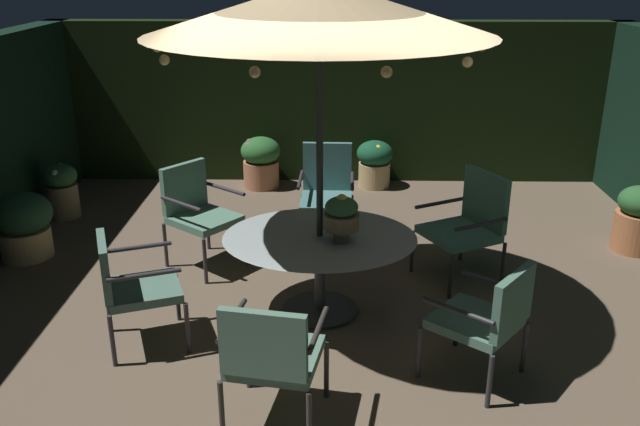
{
  "coord_description": "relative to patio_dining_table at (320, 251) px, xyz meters",
  "views": [
    {
      "loc": [
        -0.04,
        -5.07,
        2.89
      ],
      "look_at": [
        -0.15,
        0.14,
        0.88
      ],
      "focal_mm": 37.47,
      "sensor_mm": 36.0,
      "label": 1
    }
  ],
  "objects": [
    {
      "name": "patio_chair_north",
      "position": [
        -1.45,
        -0.55,
        -0.03
      ],
      "size": [
        0.74,
        0.72,
        0.92
      ],
      "color": "#322E34",
      "rests_on": "ground_plane"
    },
    {
      "name": "potted_plant_front_corner",
      "position": [
        -0.85,
        3.35,
        -0.22
      ],
      "size": [
        0.52,
        0.52,
        0.68
      ],
      "color": "#AD6D4E",
      "rests_on": "ground_plane"
    },
    {
      "name": "patio_chair_northeast",
      "position": [
        -0.27,
        -1.53,
        -0.02
      ],
      "size": [
        0.69,
        0.69,
        0.95
      ],
      "color": "#312E2C",
      "rests_on": "ground_plane"
    },
    {
      "name": "potted_plant_right_near",
      "position": [
        -3.02,
        1.08,
        -0.21
      ],
      "size": [
        0.61,
        0.61,
        0.68
      ],
      "color": "tan",
      "rests_on": "ground_plane"
    },
    {
      "name": "patio_chair_southeast",
      "position": [
        1.39,
        0.73,
        -0.0
      ],
      "size": [
        0.85,
        0.86,
        1.02
      ],
      "color": "#282B2D",
      "rests_on": "ground_plane"
    },
    {
      "name": "potted_plant_left_far",
      "position": [
        3.27,
        1.37,
        -0.22
      ],
      "size": [
        0.46,
        0.46,
        0.7
      ],
      "color": "#AE693F",
      "rests_on": "ground_plane"
    },
    {
      "name": "patio_chair_south",
      "position": [
        0.04,
        1.56,
        0.02
      ],
      "size": [
        0.59,
        0.64,
        1.04
      ],
      "color": "#30282E",
      "rests_on": "ground_plane"
    },
    {
      "name": "patio_chair_southwest",
      "position": [
        -1.22,
        0.97,
        0.01
      ],
      "size": [
        0.84,
        0.83,
        1.0
      ],
      "color": "#312B31",
      "rests_on": "ground_plane"
    },
    {
      "name": "patio_dining_table",
      "position": [
        0.0,
        0.0,
        0.0
      ],
      "size": [
        1.62,
        1.37,
        0.71
      ],
      "color": "#303234",
      "rests_on": "ground_plane"
    },
    {
      "name": "potted_plant_back_right",
      "position": [
        0.66,
        3.39,
        -0.24
      ],
      "size": [
        0.48,
        0.48,
        0.62
      ],
      "color": "tan",
      "rests_on": "ground_plane"
    },
    {
      "name": "ground_plane",
      "position": [
        0.15,
        -0.04,
        -0.58
      ],
      "size": [
        7.62,
        7.92,
        0.02
      ],
      "primitive_type": "cube",
      "color": "brown"
    },
    {
      "name": "centerpiece_planter",
      "position": [
        0.18,
        -0.11,
        0.37
      ],
      "size": [
        0.29,
        0.29,
        0.4
      ],
      "color": "#826951",
      "rests_on": "patio_dining_table"
    },
    {
      "name": "potted_plant_right_far",
      "position": [
        -3.06,
        2.19,
        -0.23
      ],
      "size": [
        0.39,
        0.39,
        0.64
      ],
      "color": "#7E7050",
      "rests_on": "ground_plane"
    },
    {
      "name": "patio_umbrella",
      "position": [
        0.0,
        -0.0,
        1.96
      ],
      "size": [
        2.64,
        2.64,
        2.81
      ],
      "color": "#2C312E",
      "rests_on": "ground_plane"
    },
    {
      "name": "patio_chair_east",
      "position": [
        1.2,
        -0.97,
        -0.04
      ],
      "size": [
        0.81,
        0.81,
        0.91
      ],
      "color": "#2A2C2F",
      "rests_on": "ground_plane"
    },
    {
      "name": "hedge_backdrop_rear",
      "position": [
        0.15,
        3.78,
        0.48
      ],
      "size": [
        7.62,
        0.3,
        2.11
      ],
      "primitive_type": "cube",
      "color": "black",
      "rests_on": "ground_plane"
    }
  ]
}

